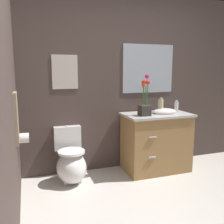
# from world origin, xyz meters

# --- Properties ---
(wall_back) EXTENTS (4.18, 0.05, 2.50)m
(wall_back) POSITION_xyz_m (0.20, 1.73, 1.25)
(wall_back) COLOR #4C3D38
(wall_back) RESTS_ON ground_plane
(wall_left) EXTENTS (0.05, 4.77, 2.50)m
(wall_left) POSITION_xyz_m (-1.37, 0.51, 1.25)
(wall_left) COLOR #4C3D38
(wall_left) RESTS_ON ground_plane
(toilet) EXTENTS (0.38, 0.59, 0.69)m
(toilet) POSITION_xyz_m (-0.72, 1.43, 0.24)
(toilet) COLOR white
(toilet) RESTS_ON ground_plane
(vanity_cabinet) EXTENTS (0.94, 0.56, 1.01)m
(vanity_cabinet) POSITION_xyz_m (0.50, 1.40, 0.43)
(vanity_cabinet) COLOR #9E7242
(vanity_cabinet) RESTS_ON ground_plane
(flower_vase) EXTENTS (0.14, 0.14, 0.55)m
(flower_vase) POSITION_xyz_m (0.27, 1.32, 0.99)
(flower_vase) COLOR #38332D
(flower_vase) RESTS_ON vanity_cabinet
(soap_bottle) EXTENTS (0.07, 0.07, 0.22)m
(soap_bottle) POSITION_xyz_m (0.58, 1.44, 0.93)
(soap_bottle) COLOR beige
(soap_bottle) RESTS_ON vanity_cabinet
(lotion_bottle) EXTENTS (0.06, 0.06, 0.18)m
(lotion_bottle) POSITION_xyz_m (0.82, 1.41, 0.91)
(lotion_bottle) COLOR white
(lotion_bottle) RESTS_ON vanity_cabinet
(wall_poster) EXTENTS (0.34, 0.01, 0.45)m
(wall_poster) POSITION_xyz_m (-0.72, 1.70, 1.41)
(wall_poster) COLOR beige
(wall_mirror) EXTENTS (0.80, 0.01, 0.70)m
(wall_mirror) POSITION_xyz_m (0.50, 1.70, 1.45)
(wall_mirror) COLOR #B2BCC6
(hanging_towel) EXTENTS (0.03, 0.28, 0.52)m
(hanging_towel) POSITION_xyz_m (-1.33, 0.98, 0.96)
(hanging_towel) COLOR gray
(toilet_paper_roll) EXTENTS (0.11, 0.11, 0.11)m
(toilet_paper_roll) POSITION_xyz_m (-1.27, 1.23, 0.68)
(toilet_paper_roll) COLOR white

